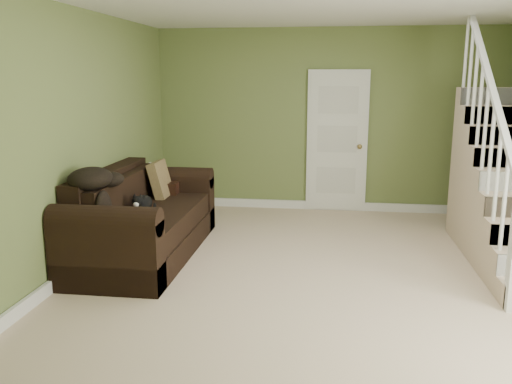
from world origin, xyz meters
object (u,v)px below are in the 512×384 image
(sofa, at_px, (141,223))
(banana, at_px, (146,223))
(side_table, at_px, (160,204))
(cat, at_px, (142,204))

(sofa, relative_size, banana, 12.00)
(side_table, height_order, cat, side_table)
(side_table, distance_m, cat, 1.12)
(sofa, distance_m, side_table, 0.98)
(side_table, bearing_deg, cat, -81.78)
(sofa, xyz_separation_m, cat, (0.06, -0.10, 0.24))
(cat, bearing_deg, sofa, 119.40)
(sofa, bearing_deg, cat, -59.62)
(banana, bearing_deg, sofa, 82.27)
(sofa, xyz_separation_m, banana, (0.28, -0.62, 0.18))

